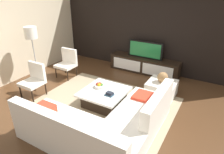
% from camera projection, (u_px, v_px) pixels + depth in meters
% --- Properties ---
extents(ground_plane, '(14.00, 14.00, 0.00)m').
position_uv_depth(ground_plane, '(106.00, 107.00, 4.81)').
color(ground_plane, '#4C301C').
extents(feature_wall_back, '(6.40, 0.12, 2.80)m').
position_uv_depth(feature_wall_back, '(150.00, 28.00, 6.32)').
color(feature_wall_back, black).
rests_on(feature_wall_back, ground).
extents(side_wall_left, '(0.12, 5.20, 2.80)m').
position_uv_depth(side_wall_left, '(14.00, 32.00, 5.81)').
color(side_wall_left, beige).
rests_on(side_wall_left, ground).
extents(area_rug, '(3.26, 2.64, 0.01)m').
position_uv_depth(area_rug, '(102.00, 106.00, 4.85)').
color(area_rug, tan).
rests_on(area_rug, ground).
extents(media_console, '(2.27, 0.48, 0.50)m').
position_uv_depth(media_console, '(144.00, 65.00, 6.58)').
color(media_console, black).
rests_on(media_console, ground).
extents(television, '(1.13, 0.06, 0.54)m').
position_uv_depth(television, '(145.00, 50.00, 6.35)').
color(television, black).
rests_on(television, media_console).
extents(sectional_couch, '(2.34, 2.29, 0.83)m').
position_uv_depth(sectional_couch, '(103.00, 125.00, 3.76)').
color(sectional_couch, white).
rests_on(sectional_couch, ground).
extents(coffee_table, '(1.01, 1.04, 0.38)m').
position_uv_depth(coffee_table, '(104.00, 97.00, 4.85)').
color(coffee_table, black).
rests_on(coffee_table, ground).
extents(accent_chair_near, '(0.53, 0.51, 0.87)m').
position_uv_depth(accent_chair_near, '(34.00, 78.00, 5.16)').
color(accent_chair_near, black).
rests_on(accent_chair_near, ground).
extents(floor_lamp, '(0.34, 0.34, 1.62)m').
position_uv_depth(floor_lamp, '(31.00, 36.00, 5.54)').
color(floor_lamp, '#A5A5AA').
rests_on(floor_lamp, ground).
extents(ottoman, '(0.70, 0.70, 0.40)m').
position_uv_depth(ottoman, '(161.00, 89.00, 5.22)').
color(ottoman, white).
rests_on(ottoman, ground).
extents(fruit_bowl, '(0.28, 0.28, 0.13)m').
position_uv_depth(fruit_bowl, '(100.00, 85.00, 4.90)').
color(fruit_bowl, silver).
rests_on(fruit_bowl, coffee_table).
extents(accent_chair_far, '(0.55, 0.49, 0.87)m').
position_uv_depth(accent_chair_far, '(67.00, 61.00, 6.21)').
color(accent_chair_far, black).
rests_on(accent_chair_far, ground).
extents(decorative_ball, '(0.27, 0.27, 0.27)m').
position_uv_depth(decorative_ball, '(163.00, 77.00, 5.08)').
color(decorative_ball, '#997247').
rests_on(decorative_ball, ottoman).
extents(book_stack, '(0.19, 0.16, 0.08)m').
position_uv_depth(book_stack, '(110.00, 94.00, 4.57)').
color(book_stack, '#2D516B').
rests_on(book_stack, coffee_table).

